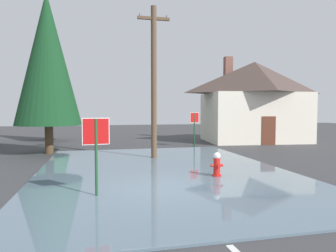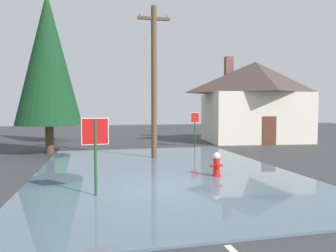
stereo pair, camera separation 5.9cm
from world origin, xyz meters
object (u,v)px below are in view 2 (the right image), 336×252
utility_pole (154,80)px  house (255,100)px  pine_tree_short_left (48,59)px  stop_sign_near (95,141)px  stop_sign_far (195,123)px  fire_hydrant (217,165)px  pine_tree_mid_left (50,87)px

utility_pole → house: 11.23m
house → pine_tree_short_left: (-14.49, -3.56, 2.07)m
stop_sign_near → utility_pole: (2.78, 6.30, 2.34)m
stop_sign_far → utility_pole: bearing=-129.9°
pine_tree_short_left → stop_sign_far: bearing=7.2°
stop_sign_near → fire_hydrant: 4.69m
stop_sign_near → fire_hydrant: size_ratio=2.43×
stop_sign_far → stop_sign_near: bearing=-120.9°
house → pine_tree_short_left: size_ratio=0.93×
fire_hydrant → utility_pole: bearing=107.4°
stop_sign_far → pine_tree_short_left: pine_tree_short_left is taller
house → pine_tree_short_left: 15.06m
stop_sign_near → stop_sign_far: (6.24, 10.44, 0.01)m
stop_sign_near → stop_sign_far: bearing=59.1°
house → pine_tree_mid_left: 16.02m
stop_sign_near → stop_sign_far: 12.16m
utility_pole → stop_sign_far: 5.88m
pine_tree_mid_left → house: bearing=-13.9°
stop_sign_far → pine_tree_mid_left: bearing=147.6°
pine_tree_mid_left → stop_sign_far: bearing=-32.4°
house → pine_tree_short_left: pine_tree_short_left is taller
stop_sign_far → pine_tree_mid_left: 12.01m
stop_sign_near → house: 17.57m
house → pine_tree_short_left: bearing=-166.2°
utility_pole → stop_sign_far: bearing=50.1°
stop_sign_far → pine_tree_short_left: bearing=-172.8°
fire_hydrant → pine_tree_mid_left: bearing=117.6°
utility_pole → pine_tree_mid_left: 12.25m
house → fire_hydrant: bearing=-124.1°
stop_sign_far → house: bearing=23.4°
stop_sign_far → pine_tree_short_left: size_ratio=0.25×
fire_hydrant → house: (7.61, 11.26, 2.74)m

